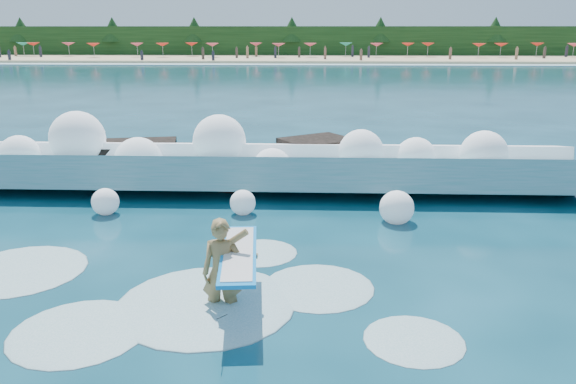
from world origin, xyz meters
The scene contains 11 objects.
ground centered at (0.00, 0.00, 0.00)m, with size 200.00×200.00×0.00m, color #07303D.
beach centered at (0.00, 78.00, 0.20)m, with size 140.00×20.00×0.40m, color tan.
wet_band centered at (0.00, 67.00, 0.04)m, with size 140.00×5.00×0.08m, color silver.
treeline centered at (0.00, 88.00, 2.50)m, with size 140.00×4.00×5.00m, color black.
breaking_wave centered at (0.10, 6.51, 0.57)m, with size 18.85×2.90×1.62m.
rock_cluster centered at (-0.89, 7.55, 0.46)m, with size 8.40×3.46×1.44m.
surfer_with_board centered at (0.57, -0.87, 0.69)m, with size 1.04×3.01×1.87m.
wave_spray centered at (-0.44, 6.35, 1.09)m, with size 14.65×4.49×2.30m.
surf_foam centered at (-0.51, -0.53, 0.00)m, with size 9.35×5.20×0.16m.
beach_umbrellas centered at (0.12, 79.88, 2.25)m, with size 113.97×6.65×0.50m.
beachgoers centered at (6.36, 75.03, 1.07)m, with size 101.85×13.01×1.92m.
Camera 1 is at (1.96, -9.51, 4.55)m, focal length 35.00 mm.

